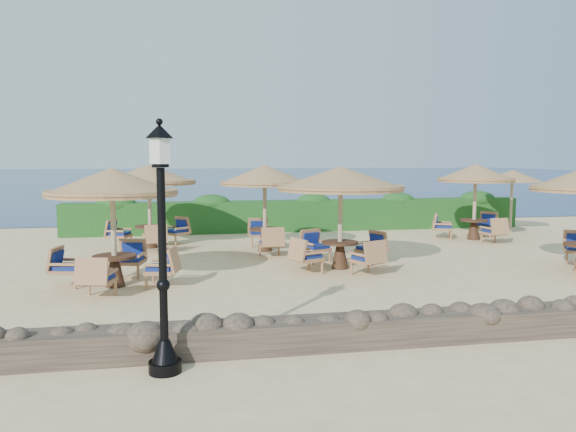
{
  "coord_description": "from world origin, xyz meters",
  "views": [
    {
      "loc": [
        -4.5,
        -14.27,
        2.89
      ],
      "look_at": [
        -1.75,
        0.58,
        1.3
      ],
      "focal_mm": 35.0,
      "sensor_mm": 36.0,
      "label": 1
    }
  ],
  "objects_px": {
    "cafe_set_0": "(113,205)",
    "cafe_set_4": "(265,186)",
    "cafe_set_1": "(341,194)",
    "cafe_set_5": "(475,186)",
    "cafe_set_3": "(149,187)",
    "lamp_post": "(163,259)",
    "extra_parasol": "(512,176)"
  },
  "relations": [
    {
      "from": "cafe_set_0",
      "to": "cafe_set_4",
      "type": "height_order",
      "value": "same"
    },
    {
      "from": "cafe_set_0",
      "to": "cafe_set_1",
      "type": "relative_size",
      "value": 0.88
    },
    {
      "from": "cafe_set_0",
      "to": "cafe_set_5",
      "type": "distance_m",
      "value": 12.67
    },
    {
      "from": "cafe_set_1",
      "to": "cafe_set_3",
      "type": "xyz_separation_m",
      "value": [
        -5.05,
        4.33,
        0.01
      ]
    },
    {
      "from": "lamp_post",
      "to": "extra_parasol",
      "type": "height_order",
      "value": "lamp_post"
    },
    {
      "from": "extra_parasol",
      "to": "cafe_set_0",
      "type": "height_order",
      "value": "cafe_set_0"
    },
    {
      "from": "cafe_set_1",
      "to": "cafe_set_3",
      "type": "bearing_deg",
      "value": 139.38
    },
    {
      "from": "extra_parasol",
      "to": "cafe_set_0",
      "type": "xyz_separation_m",
      "value": [
        -13.86,
        -6.64,
        -0.32
      ]
    },
    {
      "from": "cafe_set_3",
      "to": "cafe_set_5",
      "type": "relative_size",
      "value": 1.08
    },
    {
      "from": "cafe_set_4",
      "to": "cafe_set_3",
      "type": "bearing_deg",
      "value": 160.13
    },
    {
      "from": "extra_parasol",
      "to": "cafe_set_3",
      "type": "xyz_separation_m",
      "value": [
        -13.4,
        -1.24,
        -0.22
      ]
    },
    {
      "from": "cafe_set_0",
      "to": "cafe_set_3",
      "type": "height_order",
      "value": "same"
    },
    {
      "from": "cafe_set_5",
      "to": "extra_parasol",
      "type": "bearing_deg",
      "value": 31.83
    },
    {
      "from": "lamp_post",
      "to": "cafe_set_1",
      "type": "height_order",
      "value": "lamp_post"
    },
    {
      "from": "extra_parasol",
      "to": "cafe_set_3",
      "type": "relative_size",
      "value": 0.81
    },
    {
      "from": "cafe_set_1",
      "to": "lamp_post",
      "type": "bearing_deg",
      "value": -123.44
    },
    {
      "from": "cafe_set_1",
      "to": "cafe_set_4",
      "type": "height_order",
      "value": "same"
    },
    {
      "from": "lamp_post",
      "to": "cafe_set_4",
      "type": "xyz_separation_m",
      "value": [
        2.72,
        9.49,
        0.45
      ]
    },
    {
      "from": "cafe_set_4",
      "to": "cafe_set_5",
      "type": "xyz_separation_m",
      "value": [
        7.57,
        1.07,
        -0.13
      ]
    },
    {
      "from": "lamp_post",
      "to": "cafe_set_5",
      "type": "distance_m",
      "value": 14.75
    },
    {
      "from": "cafe_set_0",
      "to": "cafe_set_5",
      "type": "height_order",
      "value": "same"
    },
    {
      "from": "cafe_set_4",
      "to": "cafe_set_5",
      "type": "distance_m",
      "value": 7.65
    },
    {
      "from": "cafe_set_5",
      "to": "cafe_set_3",
      "type": "bearing_deg",
      "value": 178.98
    },
    {
      "from": "cafe_set_0",
      "to": "cafe_set_5",
      "type": "xyz_separation_m",
      "value": [
        11.55,
        5.2,
        0.03
      ]
    },
    {
      "from": "cafe_set_3",
      "to": "cafe_set_0",
      "type": "bearing_deg",
      "value": -94.95
    },
    {
      "from": "cafe_set_1",
      "to": "cafe_set_5",
      "type": "height_order",
      "value": "same"
    },
    {
      "from": "lamp_post",
      "to": "cafe_set_3",
      "type": "xyz_separation_m",
      "value": [
        -0.8,
        10.76,
        0.4
      ]
    },
    {
      "from": "cafe_set_0",
      "to": "cafe_set_1",
      "type": "bearing_deg",
      "value": 11.01
    },
    {
      "from": "extra_parasol",
      "to": "cafe_set_3",
      "type": "bearing_deg",
      "value": -174.72
    },
    {
      "from": "extra_parasol",
      "to": "cafe_set_4",
      "type": "distance_m",
      "value": 10.2
    },
    {
      "from": "cafe_set_4",
      "to": "extra_parasol",
      "type": "bearing_deg",
      "value": 14.24
    },
    {
      "from": "cafe_set_3",
      "to": "cafe_set_5",
      "type": "height_order",
      "value": "same"
    }
  ]
}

